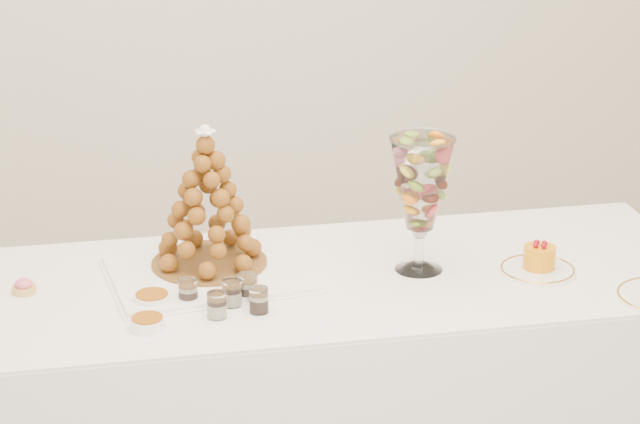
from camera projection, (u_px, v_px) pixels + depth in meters
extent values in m
cube|color=white|center=(351.00, 396.00, 3.57)|extent=(1.97, 0.80, 0.74)
cube|color=white|center=(352.00, 277.00, 3.44)|extent=(1.96, 0.79, 0.01)
cube|color=white|center=(210.00, 274.00, 3.42)|extent=(0.57, 0.46, 0.02)
cylinder|color=white|center=(419.00, 265.00, 3.47)|extent=(0.14, 0.14, 0.02)
cylinder|color=white|center=(419.00, 246.00, 3.45)|extent=(0.03, 0.03, 0.09)
sphere|color=white|center=(420.00, 231.00, 3.43)|extent=(0.04, 0.04, 0.04)
cylinder|color=white|center=(537.00, 270.00, 3.45)|extent=(0.21, 0.21, 0.01)
cylinder|color=tan|center=(24.00, 289.00, 3.32)|extent=(0.06, 0.06, 0.02)
ellipsoid|color=#DB5A79|center=(24.00, 284.00, 3.32)|extent=(0.05, 0.05, 0.03)
cylinder|color=white|center=(188.00, 292.00, 3.25)|extent=(0.06, 0.06, 0.07)
cylinder|color=white|center=(232.00, 293.00, 3.24)|extent=(0.06, 0.06, 0.07)
cylinder|color=white|center=(248.00, 287.00, 3.27)|extent=(0.06, 0.06, 0.07)
cylinder|color=white|center=(217.00, 305.00, 3.17)|extent=(0.07, 0.07, 0.07)
cylinder|color=white|center=(259.00, 300.00, 3.20)|extent=(0.06, 0.06, 0.07)
cylinder|color=white|center=(152.00, 300.00, 3.25)|extent=(0.09, 0.09, 0.03)
cylinder|color=white|center=(147.00, 323.00, 3.12)|extent=(0.09, 0.09, 0.03)
cylinder|color=brown|center=(209.00, 262.00, 3.46)|extent=(0.32, 0.32, 0.01)
cone|color=brown|center=(207.00, 196.00, 3.39)|extent=(0.33, 0.33, 0.39)
sphere|color=white|center=(205.00, 132.00, 3.33)|extent=(0.04, 0.04, 0.04)
cylinder|color=orange|center=(539.00, 257.00, 3.45)|extent=(0.09, 0.09, 0.06)
sphere|color=maroon|center=(545.00, 243.00, 3.44)|extent=(0.02, 0.02, 0.02)
sphere|color=maroon|center=(537.00, 242.00, 3.45)|extent=(0.02, 0.02, 0.02)
sphere|color=maroon|center=(536.00, 245.00, 3.43)|extent=(0.02, 0.02, 0.02)
sphere|color=maroon|center=(544.00, 246.00, 3.42)|extent=(0.02, 0.02, 0.02)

